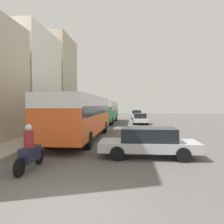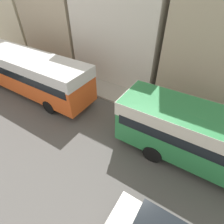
{
  "view_description": "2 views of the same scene",
  "coord_description": "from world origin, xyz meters",
  "views": [
    {
      "loc": [
        1.64,
        -4.76,
        2.44
      ],
      "look_at": [
        -0.54,
        18.65,
        1.68
      ],
      "focal_mm": 35.0,
      "sensor_mm": 36.0,
      "label": 1
    },
    {
      "loc": [
        4.92,
        22.63,
        7.7
      ],
      "look_at": [
        -1.41,
        18.68,
        1.58
      ],
      "focal_mm": 28.0,
      "sensor_mm": 36.0,
      "label": 2
    }
  ],
  "objects": [
    {
      "name": "building_midblock",
      "position": [
        -9.22,
        8.32,
        4.05
      ],
      "size": [
        6.03,
        6.19,
        8.1
      ],
      "color": "#BCAD93",
      "rests_on": "ground_plane"
    },
    {
      "name": "building_far_terrace",
      "position": [
        -9.46,
        15.36,
        4.7
      ],
      "size": [
        6.53,
        7.21,
        9.41
      ],
      "color": "silver",
      "rests_on": "ground_plane"
    },
    {
      "name": "bus_lead",
      "position": [
        -1.94,
        10.58,
        1.98
      ],
      "size": [
        2.67,
        11.47,
        3.04
      ],
      "color": "#EA5B23",
      "rests_on": "ground_plane"
    },
    {
      "name": "pedestrian_near_curb",
      "position": [
        -4.31,
        20.89,
        1.1
      ],
      "size": [
        0.37,
        0.37,
        1.84
      ],
      "color": "#232838",
      "rests_on": "sidewalk"
    }
  ]
}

